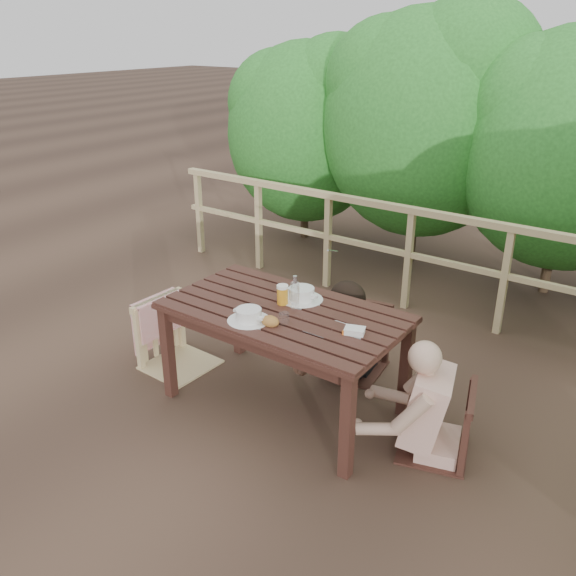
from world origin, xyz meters
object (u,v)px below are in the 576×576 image
Objects in this scene: soup_near at (249,316)px; bottle at (295,293)px; chair_right at (440,391)px; soup_far at (302,295)px; woman at (355,298)px; table at (284,359)px; chair_left at (176,308)px; bread_roll at (270,321)px; chair_far at (353,313)px; beer_glass at (282,296)px; tumbler at (284,319)px; butter_tub at (355,332)px; diner_right at (448,366)px.

soup_near is 1.11× the size of bottle.
soup_near is (-1.18, -0.41, 0.34)m from chair_right.
soup_near is 0.48m from soup_far.
table is at bearing 71.09° from woman.
table is at bearing -84.63° from chair_left.
bread_roll is at bearing -88.71° from bottle.
chair_far is at bearing 84.87° from bread_roll.
chair_far is at bearing 82.13° from bottle.
soup_far is at bearing 65.18° from beer_glass.
tumbler is (0.18, -0.23, -0.04)m from beer_glass.
chair_left is 2.09m from chair_right.
chair_left is at bearing 162.21° from butter_tub.
beer_glass is at bearing 173.11° from bottle.
woman is 9.82× the size of bread_roll.
bottle reaches higher than soup_far.
chair_left reaches higher than table.
beer_glass is at bearing 152.73° from butter_tub.
soup_near is at bearing -114.47° from bottle.
diner_right is 1.12m from soup_far.
table is 1.27× the size of diner_right.
woman is at bearing 43.13° from diner_right.
diner_right is at bearing 18.78° from soup_near.
beer_glass is 0.29m from tumbler.
beer_glass is (-1.18, -0.08, 0.19)m from diner_right.
woman is 0.57m from soup_far.
tumbler is 0.66× the size of butter_tub.
soup_far is (-1.08, 0.06, 0.35)m from chair_right.
bread_roll is at bearing 12.22° from soup_near.
diner_right is 0.59m from butter_tub.
woman is at bearing 82.36° from bottle.
bottle is 0.24m from tumbler.
bottle reaches higher than bread_roll.
tumbler is at bearing -93.46° from chair_left.
chair_right is at bearing 19.22° from soup_near.
chair_left reaches higher than chair_far.
beer_glass reaches higher than tumbler.
soup_near reaches higher than table.
chair_left is 8.14× the size of butter_tub.
chair_right is 7.14× the size of butter_tub.
soup_far is at bearing -73.47° from chair_left.
beer_glass is at bearing 78.03° from diner_right.
diner_right is at bearing 141.68° from woman.
bread_roll is at bearing -176.65° from butter_tub.
diner_right is 1.19m from beer_glass.
table is 1.32× the size of woman.
woman is at bearing 84.98° from bread_roll.
tumbler is (0.11, -0.36, -0.01)m from soup_far.
woman reaches higher than bread_roll.
chair_right is 1.21m from beer_glass.
tumbler is at bearing -88.31° from chair_right.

